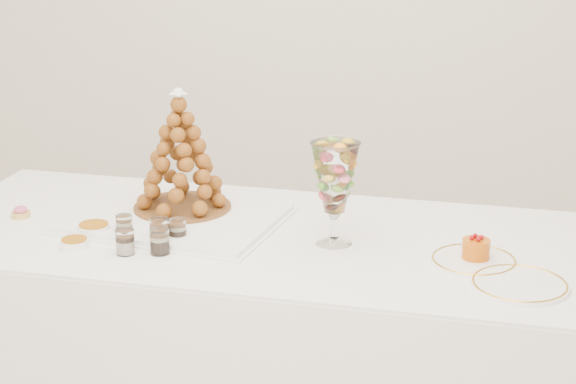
# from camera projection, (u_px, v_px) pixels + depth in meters

# --- Properties ---
(buffet_table) EXTENTS (2.25, 1.02, 0.83)m
(buffet_table) POSITION_uv_depth(u_px,v_px,m) (278.00, 359.00, 3.04)
(buffet_table) COLOR white
(buffet_table) RESTS_ON ground
(lace_tray) EXTENTS (0.70, 0.58, 0.02)m
(lace_tray) POSITION_uv_depth(u_px,v_px,m) (175.00, 218.00, 3.03)
(lace_tray) COLOR white
(lace_tray) RESTS_ON buffet_table
(macaron_vase) EXTENTS (0.14, 0.14, 0.31)m
(macaron_vase) POSITION_uv_depth(u_px,v_px,m) (335.00, 179.00, 2.79)
(macaron_vase) COLOR white
(macaron_vase) RESTS_ON buffet_table
(cake_plate) EXTENTS (0.24, 0.24, 0.01)m
(cake_plate) POSITION_uv_depth(u_px,v_px,m) (474.00, 261.00, 2.71)
(cake_plate) COLOR white
(cake_plate) RESTS_ON buffet_table
(spare_plate) EXTENTS (0.26, 0.26, 0.01)m
(spare_plate) POSITION_uv_depth(u_px,v_px,m) (520.00, 285.00, 2.55)
(spare_plate) COLOR white
(spare_plate) RESTS_ON buffet_table
(pink_tart) EXTENTS (0.06, 0.06, 0.04)m
(pink_tart) POSITION_uv_depth(u_px,v_px,m) (21.00, 212.00, 3.06)
(pink_tart) COLOR tan
(pink_tart) RESTS_ON buffet_table
(verrine_a) EXTENTS (0.05, 0.05, 0.07)m
(verrine_a) POSITION_uv_depth(u_px,v_px,m) (124.00, 226.00, 2.90)
(verrine_a) COLOR white
(verrine_a) RESTS_ON buffet_table
(verrine_b) EXTENTS (0.06, 0.06, 0.08)m
(verrine_b) POSITION_uv_depth(u_px,v_px,m) (160.00, 231.00, 2.84)
(verrine_b) COLOR white
(verrine_b) RESTS_ON buffet_table
(verrine_c) EXTENTS (0.06, 0.06, 0.07)m
(verrine_c) POSITION_uv_depth(u_px,v_px,m) (178.00, 230.00, 2.85)
(verrine_c) COLOR white
(verrine_c) RESTS_ON buffet_table
(verrine_d) EXTENTS (0.06, 0.06, 0.07)m
(verrine_d) POSITION_uv_depth(u_px,v_px,m) (125.00, 242.00, 2.76)
(verrine_d) COLOR white
(verrine_d) RESTS_ON buffet_table
(verrine_e) EXTENTS (0.07, 0.07, 0.08)m
(verrine_e) POSITION_uv_depth(u_px,v_px,m) (160.00, 241.00, 2.76)
(verrine_e) COLOR white
(verrine_e) RESTS_ON buffet_table
(ramekin_back) EXTENTS (0.10, 0.10, 0.03)m
(ramekin_back) POSITION_uv_depth(u_px,v_px,m) (94.00, 230.00, 2.92)
(ramekin_back) COLOR white
(ramekin_back) RESTS_ON buffet_table
(ramekin_front) EXTENTS (0.08, 0.08, 0.03)m
(ramekin_front) POSITION_uv_depth(u_px,v_px,m) (74.00, 244.00, 2.81)
(ramekin_front) COLOR white
(ramekin_front) RESTS_ON buffet_table
(croquembouche) EXTENTS (0.31, 0.31, 0.39)m
(croquembouche) POSITION_uv_depth(u_px,v_px,m) (180.00, 151.00, 3.03)
(croquembouche) COLOR brown
(croquembouche) RESTS_ON lace_tray
(mousse_cake) EXTENTS (0.08, 0.08, 0.07)m
(mousse_cake) POSITION_uv_depth(u_px,v_px,m) (476.00, 248.00, 2.71)
(mousse_cake) COLOR #C45509
(mousse_cake) RESTS_ON cake_plate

